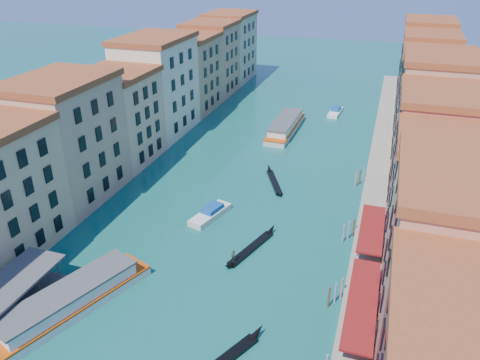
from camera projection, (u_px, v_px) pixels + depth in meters
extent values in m
cube|color=tan|center=(68.00, 142.00, 74.79)|extent=(12.00, 17.00, 19.00)
cube|color=brown|center=(57.00, 81.00, 70.29)|extent=(12.80, 17.40, 1.00)
cube|color=#DEB386|center=(120.00, 119.00, 88.52)|extent=(12.00, 14.00, 16.50)
cube|color=brown|center=(114.00, 73.00, 84.58)|extent=(12.80, 14.40, 1.00)
cube|color=beige|center=(157.00, 88.00, 101.33)|extent=(12.00, 18.00, 20.00)
cube|color=brown|center=(153.00, 38.00, 96.61)|extent=(12.80, 18.40, 1.00)
cube|color=tan|center=(189.00, 75.00, 116.34)|extent=(12.00, 16.00, 17.50)
cube|color=brown|center=(187.00, 37.00, 112.18)|extent=(12.80, 16.40, 1.00)
cube|color=tan|center=(211.00, 60.00, 129.28)|extent=(12.00, 15.00, 18.50)
cube|color=brown|center=(210.00, 23.00, 124.90)|extent=(12.80, 15.40, 1.00)
cube|color=#C2AE88|center=(230.00, 48.00, 142.77)|extent=(12.00, 17.00, 19.00)
cube|color=brown|center=(230.00, 14.00, 138.27)|extent=(12.80, 17.40, 1.00)
cube|color=#CA7959|center=(451.00, 267.00, 45.80)|extent=(12.00, 17.00, 19.00)
cube|color=brown|center=(474.00, 176.00, 41.31)|extent=(12.80, 17.40, 1.00)
cube|color=tan|center=(440.00, 204.00, 59.54)|extent=(12.00, 14.00, 16.50)
cube|color=brown|center=(454.00, 140.00, 55.60)|extent=(12.80, 14.40, 1.00)
cube|color=#A45645|center=(435.00, 154.00, 71.95)|extent=(12.00, 16.00, 18.00)
cube|color=brown|center=(448.00, 94.00, 67.67)|extent=(12.80, 16.40, 1.00)
cube|color=tan|center=(432.00, 114.00, 85.94)|extent=(12.00, 18.00, 20.00)
cube|color=brown|center=(443.00, 56.00, 81.22)|extent=(12.80, 18.40, 1.00)
cube|color=#975E48|center=(428.00, 96.00, 100.53)|extent=(12.00, 15.00, 17.50)
cube|color=brown|center=(436.00, 52.00, 96.37)|extent=(12.80, 15.40, 1.00)
cube|color=tan|center=(426.00, 76.00, 113.47)|extent=(12.00, 16.00, 18.50)
cube|color=brown|center=(433.00, 35.00, 109.09)|extent=(12.80, 16.40, 1.00)
cube|color=tan|center=(424.00, 60.00, 127.27)|extent=(12.00, 17.00, 19.50)
cube|color=brown|center=(431.00, 21.00, 122.66)|extent=(12.80, 17.40, 1.00)
cube|color=gray|center=(378.00, 168.00, 87.32)|extent=(4.00, 140.00, 1.00)
cube|color=maroon|center=(362.00, 302.00, 50.87)|extent=(3.20, 15.30, 0.25)
cylinder|color=#4F4F51|center=(342.00, 343.00, 47.60)|extent=(0.12, 0.12, 3.00)
cylinder|color=#4F4F51|center=(352.00, 282.00, 56.27)|extent=(0.12, 0.12, 3.00)
cube|color=maroon|center=(372.00, 228.00, 64.04)|extent=(3.20, 12.60, 0.25)
cylinder|color=#4F4F51|center=(357.00, 253.00, 61.53)|extent=(0.12, 0.12, 3.00)
cylinder|color=#4F4F51|center=(363.00, 221.00, 68.67)|extent=(0.12, 0.12, 3.00)
cube|color=#4F4F51|center=(5.00, 315.00, 52.81)|extent=(5.00, 16.00, 0.60)
cylinder|color=#502B1B|center=(329.00, 298.00, 53.93)|extent=(0.24, 0.24, 3.20)
cylinder|color=#502B1B|center=(335.00, 294.00, 54.61)|extent=(0.24, 0.24, 3.20)
cylinder|color=#502B1B|center=(341.00, 289.00, 55.30)|extent=(0.24, 0.24, 3.20)
cylinder|color=#502B1B|center=(343.00, 234.00, 65.82)|extent=(0.24, 0.24, 3.20)
cylinder|color=#502B1B|center=(348.00, 231.00, 66.51)|extent=(0.24, 0.24, 3.20)
cylinder|color=#502B1B|center=(353.00, 228.00, 67.19)|extent=(0.24, 0.24, 3.20)
cylinder|color=#502B1B|center=(356.00, 180.00, 81.12)|extent=(0.24, 0.24, 3.20)
cylinder|color=#502B1B|center=(360.00, 178.00, 81.81)|extent=(0.24, 0.24, 3.20)
cylinder|color=#502B1B|center=(364.00, 176.00, 82.49)|extent=(0.24, 0.24, 3.20)
cylinder|color=#502B1B|center=(11.00, 282.00, 56.45)|extent=(0.24, 0.24, 3.20)
cube|color=white|center=(71.00, 306.00, 53.78)|extent=(11.35, 20.60, 1.22)
cube|color=white|center=(69.00, 297.00, 53.19)|extent=(9.46, 16.62, 1.62)
cube|color=#4F4F51|center=(68.00, 290.00, 52.76)|extent=(9.92, 17.20, 0.25)
cube|color=#C5480B|center=(70.00, 302.00, 53.53)|extent=(11.40, 20.62, 0.25)
cube|color=silver|center=(285.00, 129.00, 105.60)|extent=(4.95, 20.25, 1.21)
cube|color=white|center=(286.00, 123.00, 105.01)|extent=(4.37, 16.21, 1.61)
cube|color=#4F4F51|center=(286.00, 119.00, 104.58)|extent=(4.68, 16.72, 0.25)
cube|color=#C5480B|center=(285.00, 126.00, 105.35)|extent=(5.01, 20.25, 0.25)
cube|color=black|center=(251.00, 249.00, 64.54)|extent=(4.05, 9.39, 0.48)
cone|color=black|center=(272.00, 229.00, 68.17)|extent=(1.56, 2.31, 1.77)
cone|color=black|center=(228.00, 266.00, 60.59)|extent=(1.45, 1.96, 1.56)
imported|color=#2A2F21|center=(234.00, 256.00, 61.14)|extent=(0.77, 0.62, 1.82)
cone|color=black|center=(257.00, 332.00, 50.04)|extent=(1.89, 2.42, 1.85)
cube|color=black|center=(274.00, 182.00, 82.60)|extent=(4.86, 8.69, 0.45)
cone|color=black|center=(269.00, 168.00, 86.89)|extent=(1.68, 2.22, 1.69)
cone|color=black|center=(280.00, 194.00, 78.00)|extent=(1.53, 1.90, 1.49)
cube|color=silver|center=(210.00, 214.00, 72.30)|extent=(4.63, 8.41, 0.92)
cube|color=#124C99|center=(212.00, 208.00, 72.36)|extent=(2.93, 3.87, 0.80)
cube|color=white|center=(335.00, 112.00, 116.48)|extent=(3.00, 7.91, 0.89)
cube|color=#124C99|center=(336.00, 109.00, 116.59)|extent=(2.23, 3.46, 0.77)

